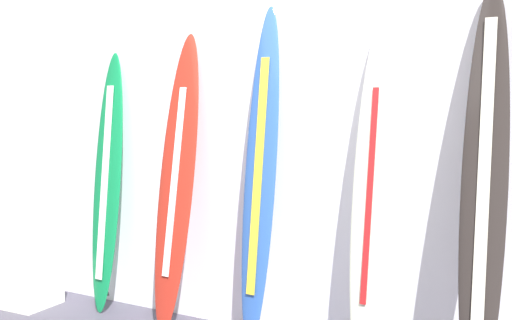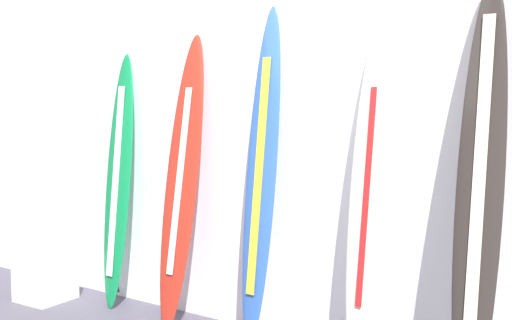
{
  "view_description": "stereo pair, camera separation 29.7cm",
  "coord_description": "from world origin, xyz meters",
  "px_view_note": "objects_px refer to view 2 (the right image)",
  "views": [
    {
      "loc": [
        1.84,
        -2.22,
        1.46
      ],
      "look_at": [
        0.08,
        0.95,
        1.19
      ],
      "focal_mm": 40.97,
      "sensor_mm": 36.0,
      "label": 1
    },
    {
      "loc": [
        2.09,
        -2.07,
        1.46
      ],
      "look_at": [
        0.08,
        0.95,
        1.19
      ],
      "focal_mm": 40.97,
      "sensor_mm": 36.0,
      "label": 2
    }
  ],
  "objects_px": {
    "surfboard_crimson": "(182,183)",
    "surfboard_cobalt": "(261,175)",
    "display_block_left": "(46,281)",
    "surfboard_charcoal": "(479,195)",
    "surfboard_emerald": "(118,183)",
    "surfboard_ivory": "(368,199)"
  },
  "relations": [
    {
      "from": "surfboard_crimson",
      "to": "surfboard_cobalt",
      "type": "height_order",
      "value": "surfboard_cobalt"
    },
    {
      "from": "surfboard_crimson",
      "to": "surfboard_cobalt",
      "type": "bearing_deg",
      "value": 4.14
    },
    {
      "from": "display_block_left",
      "to": "surfboard_charcoal",
      "type": "bearing_deg",
      "value": 2.24
    },
    {
      "from": "surfboard_emerald",
      "to": "surfboard_cobalt",
      "type": "distance_m",
      "value": 1.31
    },
    {
      "from": "surfboard_emerald",
      "to": "surfboard_cobalt",
      "type": "height_order",
      "value": "surfboard_cobalt"
    },
    {
      "from": "surfboard_cobalt",
      "to": "display_block_left",
      "type": "bearing_deg",
      "value": -173.27
    },
    {
      "from": "surfboard_crimson",
      "to": "surfboard_charcoal",
      "type": "height_order",
      "value": "surfboard_charcoal"
    },
    {
      "from": "surfboard_ivory",
      "to": "display_block_left",
      "type": "bearing_deg",
      "value": -175.54
    },
    {
      "from": "surfboard_ivory",
      "to": "surfboard_emerald",
      "type": "bearing_deg",
      "value": 179.42
    },
    {
      "from": "surfboard_emerald",
      "to": "surfboard_cobalt",
      "type": "bearing_deg",
      "value": -0.08
    },
    {
      "from": "surfboard_ivory",
      "to": "display_block_left",
      "type": "xyz_separation_m",
      "value": [
        -2.65,
        -0.21,
        -0.85
      ]
    },
    {
      "from": "display_block_left",
      "to": "surfboard_crimson",
      "type": "bearing_deg",
      "value": 7.98
    },
    {
      "from": "surfboard_cobalt",
      "to": "surfboard_charcoal",
      "type": "relative_size",
      "value": 0.99
    },
    {
      "from": "surfboard_crimson",
      "to": "surfboard_emerald",
      "type": "bearing_deg",
      "value": 176.0
    },
    {
      "from": "display_block_left",
      "to": "surfboard_emerald",
      "type": "bearing_deg",
      "value": 20.51
    },
    {
      "from": "surfboard_crimson",
      "to": "display_block_left",
      "type": "height_order",
      "value": "surfboard_crimson"
    },
    {
      "from": "surfboard_crimson",
      "to": "display_block_left",
      "type": "relative_size",
      "value": 5.44
    },
    {
      "from": "surfboard_emerald",
      "to": "surfboard_crimson",
      "type": "relative_size",
      "value": 0.95
    },
    {
      "from": "surfboard_crimson",
      "to": "surfboard_ivory",
      "type": "height_order",
      "value": "surfboard_crimson"
    },
    {
      "from": "surfboard_charcoal",
      "to": "display_block_left",
      "type": "relative_size",
      "value": 5.82
    },
    {
      "from": "surfboard_emerald",
      "to": "surfboard_charcoal",
      "type": "distance_m",
      "value": 2.67
    },
    {
      "from": "surfboard_ivory",
      "to": "surfboard_charcoal",
      "type": "height_order",
      "value": "surfboard_charcoal"
    }
  ]
}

